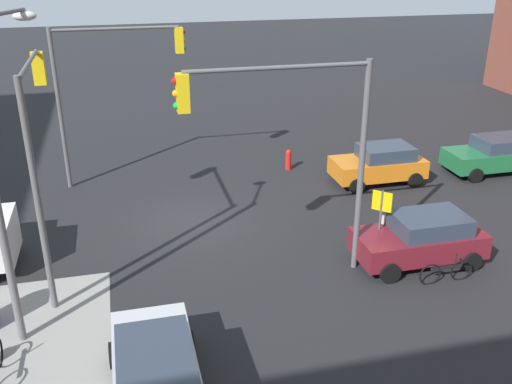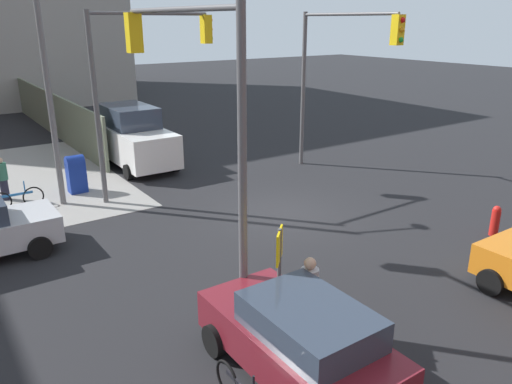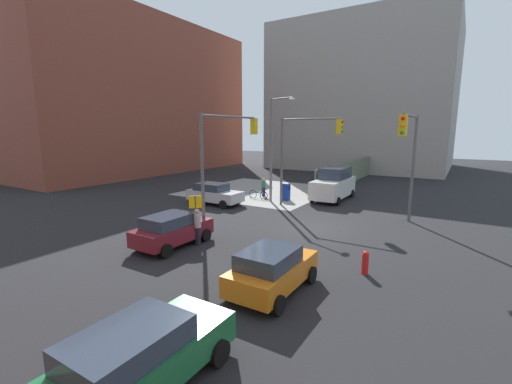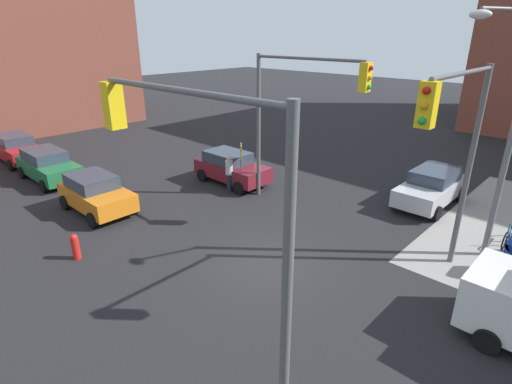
{
  "view_description": "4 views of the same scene",
  "coord_description": "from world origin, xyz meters",
  "px_view_note": "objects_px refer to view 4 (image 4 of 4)",
  "views": [
    {
      "loc": [
        2.29,
        18.88,
        9.28
      ],
      "look_at": [
        -2.14,
        1.19,
        1.43
      ],
      "focal_mm": 40.0,
      "sensor_mm": 36.0,
      "label": 1
    },
    {
      "loc": [
        -12.34,
        9.57,
        6.16
      ],
      "look_at": [
        -1.93,
        2.41,
        1.8
      ],
      "focal_mm": 35.0,
      "sensor_mm": 36.0,
      "label": 2
    },
    {
      "loc": [
        -18.18,
        -7.24,
        5.65
      ],
      "look_at": [
        -1.7,
        2.92,
        2.11
      ],
      "focal_mm": 24.0,
      "sensor_mm": 36.0,
      "label": 3
    },
    {
      "loc": [
        7.78,
        -8.7,
        7.3
      ],
      "look_at": [
        -2.02,
        1.7,
        1.59
      ],
      "focal_mm": 28.0,
      "sensor_mm": 36.0,
      "label": 4
    }
  ],
  "objects_px": {
    "coupe_orange": "(96,193)",
    "traffic_signal_nw_corner": "(296,103)",
    "pedestrian_waiting": "(229,173)",
    "bicycle_leaning_on_fence": "(508,236)",
    "street_lamp_corner": "(507,124)",
    "traffic_signal_ne_corner": "(457,141)",
    "traffic_signal_se_corner": "(203,193)",
    "fire_hydrant": "(75,246)",
    "coupe_silver": "(431,187)",
    "bicycle_at_crosswalk": "(246,170)",
    "coupe_red": "(16,148)",
    "coupe_green": "(48,165)",
    "coupe_maroon": "(231,167)"
  },
  "relations": [
    {
      "from": "coupe_orange",
      "to": "traffic_signal_nw_corner",
      "type": "bearing_deg",
      "value": 46.98
    },
    {
      "from": "traffic_signal_nw_corner",
      "to": "pedestrian_waiting",
      "type": "height_order",
      "value": "traffic_signal_nw_corner"
    },
    {
      "from": "pedestrian_waiting",
      "to": "bicycle_leaning_on_fence",
      "type": "height_order",
      "value": "pedestrian_waiting"
    },
    {
      "from": "coupe_orange",
      "to": "street_lamp_corner",
      "type": "bearing_deg",
      "value": 28.55
    },
    {
      "from": "street_lamp_corner",
      "to": "traffic_signal_ne_corner",
      "type": "bearing_deg",
      "value": -101.54
    },
    {
      "from": "traffic_signal_se_corner",
      "to": "street_lamp_corner",
      "type": "relative_size",
      "value": 0.81
    },
    {
      "from": "traffic_signal_nw_corner",
      "to": "fire_hydrant",
      "type": "distance_m",
      "value": 9.98
    },
    {
      "from": "traffic_signal_nw_corner",
      "to": "street_lamp_corner",
      "type": "distance_m",
      "value": 7.53
    },
    {
      "from": "coupe_silver",
      "to": "traffic_signal_nw_corner",
      "type": "bearing_deg",
      "value": -134.6
    },
    {
      "from": "traffic_signal_nw_corner",
      "to": "bicycle_at_crosswalk",
      "type": "bearing_deg",
      "value": 161.14
    },
    {
      "from": "street_lamp_corner",
      "to": "coupe_red",
      "type": "xyz_separation_m",
      "value": [
        -23.85,
        -7.11,
        -3.86
      ]
    },
    {
      "from": "coupe_orange",
      "to": "bicycle_leaning_on_fence",
      "type": "distance_m",
      "value": 16.56
    },
    {
      "from": "coupe_red",
      "to": "coupe_green",
      "type": "relative_size",
      "value": 1.0
    },
    {
      "from": "coupe_green",
      "to": "fire_hydrant",
      "type": "bearing_deg",
      "value": -15.91
    },
    {
      "from": "coupe_maroon",
      "to": "coupe_orange",
      "type": "height_order",
      "value": "same"
    },
    {
      "from": "street_lamp_corner",
      "to": "coupe_red",
      "type": "relative_size",
      "value": 1.8
    },
    {
      "from": "fire_hydrant",
      "to": "bicycle_leaning_on_fence",
      "type": "xyz_separation_m",
      "value": [
        10.6,
        11.4,
        -0.14
      ]
    },
    {
      "from": "coupe_silver",
      "to": "bicycle_at_crosswalk",
      "type": "xyz_separation_m",
      "value": [
        -8.82,
        -2.99,
        -0.5
      ]
    },
    {
      "from": "traffic_signal_se_corner",
      "to": "street_lamp_corner",
      "type": "height_order",
      "value": "street_lamp_corner"
    },
    {
      "from": "fire_hydrant",
      "to": "coupe_silver",
      "type": "xyz_separation_m",
      "value": [
        7.02,
        13.19,
        0.36
      ]
    },
    {
      "from": "street_lamp_corner",
      "to": "fire_hydrant",
      "type": "bearing_deg",
      "value": -136.13
    },
    {
      "from": "coupe_orange",
      "to": "bicycle_at_crosswalk",
      "type": "xyz_separation_m",
      "value": [
        1.49,
        7.8,
        -0.5
      ]
    },
    {
      "from": "pedestrian_waiting",
      "to": "bicycle_at_crosswalk",
      "type": "distance_m",
      "value": 2.49
    },
    {
      "from": "pedestrian_waiting",
      "to": "fire_hydrant",
      "type": "bearing_deg",
      "value": 120.71
    },
    {
      "from": "pedestrian_waiting",
      "to": "coupe_green",
      "type": "bearing_deg",
      "value": 59.01
    },
    {
      "from": "coupe_orange",
      "to": "bicycle_leaning_on_fence",
      "type": "height_order",
      "value": "coupe_orange"
    },
    {
      "from": "fire_hydrant",
      "to": "coupe_silver",
      "type": "bearing_deg",
      "value": 61.99
    },
    {
      "from": "coupe_maroon",
      "to": "coupe_orange",
      "type": "distance_m",
      "value": 6.72
    },
    {
      "from": "coupe_red",
      "to": "traffic_signal_nw_corner",
      "type": "bearing_deg",
      "value": 20.56
    },
    {
      "from": "traffic_signal_nw_corner",
      "to": "pedestrian_waiting",
      "type": "xyz_separation_m",
      "value": [
        -3.39,
        -0.7,
        -3.67
      ]
    },
    {
      "from": "traffic_signal_se_corner",
      "to": "fire_hydrant",
      "type": "xyz_separation_m",
      "value": [
        -7.51,
        0.3,
        -4.13
      ]
    },
    {
      "from": "traffic_signal_ne_corner",
      "to": "coupe_red",
      "type": "xyz_separation_m",
      "value": [
        -23.3,
        -4.4,
        -3.74
      ]
    },
    {
      "from": "coupe_orange",
      "to": "coupe_silver",
      "type": "xyz_separation_m",
      "value": [
        10.31,
        10.79,
        0.0
      ]
    },
    {
      "from": "coupe_red",
      "to": "coupe_silver",
      "type": "distance_m",
      "value": 23.38
    },
    {
      "from": "traffic_signal_se_corner",
      "to": "coupe_orange",
      "type": "bearing_deg",
      "value": 165.96
    },
    {
      "from": "bicycle_leaning_on_fence",
      "to": "coupe_red",
      "type": "bearing_deg",
      "value": -160.08
    },
    {
      "from": "fire_hydrant",
      "to": "bicycle_leaning_on_fence",
      "type": "bearing_deg",
      "value": 47.07
    },
    {
      "from": "traffic_signal_ne_corner",
      "to": "pedestrian_waiting",
      "type": "xyz_separation_m",
      "value": [
        -10.3,
        1.04,
        -3.62
      ]
    },
    {
      "from": "coupe_red",
      "to": "bicycle_at_crosswalk",
      "type": "bearing_deg",
      "value": 32.52
    },
    {
      "from": "traffic_signal_se_corner",
      "to": "street_lamp_corner",
      "type": "xyz_separation_m",
      "value": [
        2.55,
        9.96,
        0.08
      ]
    },
    {
      "from": "traffic_signal_nw_corner",
      "to": "fire_hydrant",
      "type": "xyz_separation_m",
      "value": [
        -2.59,
        -8.7,
        -4.15
      ]
    },
    {
      "from": "street_lamp_corner",
      "to": "bicycle_at_crosswalk",
      "type": "height_order",
      "value": "street_lamp_corner"
    },
    {
      "from": "street_lamp_corner",
      "to": "bicycle_leaning_on_fence",
      "type": "xyz_separation_m",
      "value": [
        0.55,
        1.74,
        -4.35
      ]
    },
    {
      "from": "traffic_signal_se_corner",
      "to": "coupe_red",
      "type": "xyz_separation_m",
      "value": [
        -21.31,
        2.85,
        -3.77
      ]
    },
    {
      "from": "coupe_silver",
      "to": "street_lamp_corner",
      "type": "bearing_deg",
      "value": -49.3
    },
    {
      "from": "fire_hydrant",
      "to": "coupe_maroon",
      "type": "distance_m",
      "value": 9.07
    },
    {
      "from": "pedestrian_waiting",
      "to": "traffic_signal_nw_corner",
      "type": "bearing_deg",
      "value": -143.32
    },
    {
      "from": "traffic_signal_se_corner",
      "to": "coupe_green",
      "type": "xyz_separation_m",
      "value": [
        -16.4,
        2.84,
        -3.77
      ]
    },
    {
      "from": "traffic_signal_nw_corner",
      "to": "bicycle_leaning_on_fence",
      "type": "distance_m",
      "value": 9.48
    },
    {
      "from": "bicycle_at_crosswalk",
      "to": "coupe_silver",
      "type": "bearing_deg",
      "value": 18.73
    }
  ]
}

